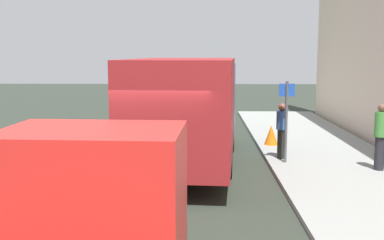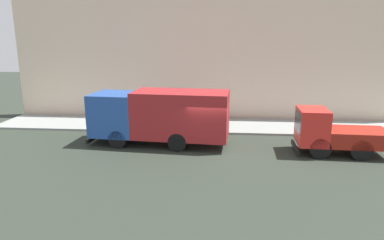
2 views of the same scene
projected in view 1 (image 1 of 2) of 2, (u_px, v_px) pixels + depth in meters
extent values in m
plane|color=#2A3128|center=(156.00, 195.00, 10.98)|extent=(80.00, 80.00, 0.00)
cube|color=gray|center=(371.00, 194.00, 10.85)|extent=(3.93, 30.00, 0.13)
cube|color=#234BA0|center=(198.00, 99.00, 16.24)|extent=(2.73, 2.68, 2.40)
cube|color=black|center=(201.00, 88.00, 17.41)|extent=(2.13, 0.23, 1.34)
cube|color=maroon|center=(184.00, 109.00, 12.39)|extent=(2.95, 5.48, 2.60)
cube|color=black|center=(201.00, 133.00, 17.73)|extent=(2.44, 0.31, 0.24)
cylinder|color=black|center=(163.00, 135.00, 16.03)|extent=(0.38, 1.04, 1.02)
cylinder|color=black|center=(230.00, 136.00, 15.80)|extent=(0.38, 1.04, 1.02)
cylinder|color=black|center=(143.00, 156.00, 12.69)|extent=(0.38, 1.04, 1.02)
cylinder|color=black|center=(227.00, 158.00, 12.46)|extent=(0.38, 1.04, 1.02)
cube|color=red|center=(94.00, 208.00, 5.49)|extent=(2.11, 1.55, 1.87)
cube|color=black|center=(109.00, 174.00, 6.16)|extent=(1.72, 0.14, 1.05)
cylinder|color=black|center=(281.00, 144.00, 14.14)|extent=(0.29, 0.29, 0.89)
cylinder|color=#2D5A98|center=(282.00, 120.00, 14.04)|extent=(0.38, 0.38, 0.55)
sphere|color=brown|center=(282.00, 107.00, 13.98)|extent=(0.23, 0.23, 0.23)
cylinder|color=#25252C|center=(379.00, 153.00, 12.74)|extent=(0.36, 0.36, 0.92)
cylinder|color=#438D3D|center=(381.00, 124.00, 12.63)|extent=(0.47, 0.47, 0.67)
sphere|color=brown|center=(382.00, 108.00, 12.57)|extent=(0.22, 0.22, 0.22)
cone|color=orange|center=(271.00, 135.00, 16.31)|extent=(0.47, 0.47, 0.68)
cylinder|color=#4C5156|center=(286.00, 122.00, 13.55)|extent=(0.08, 0.08, 2.34)
cube|color=blue|center=(287.00, 90.00, 13.44)|extent=(0.44, 0.03, 0.36)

